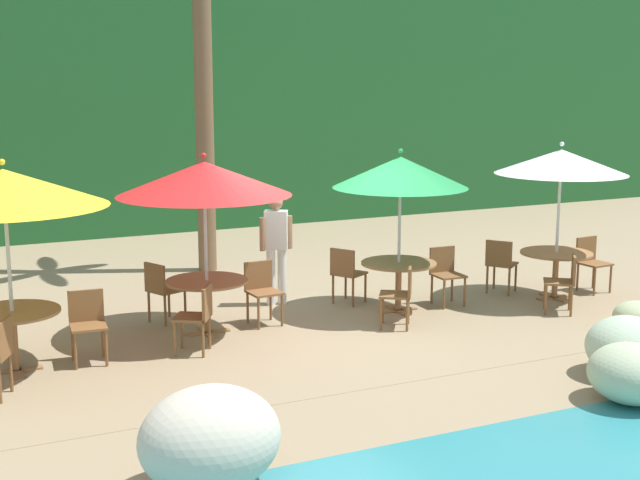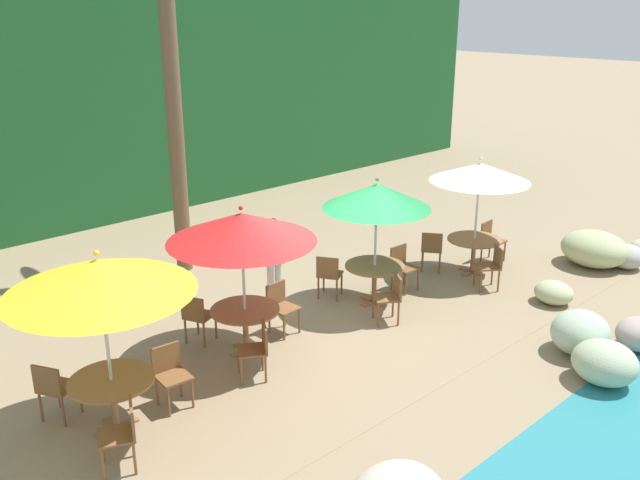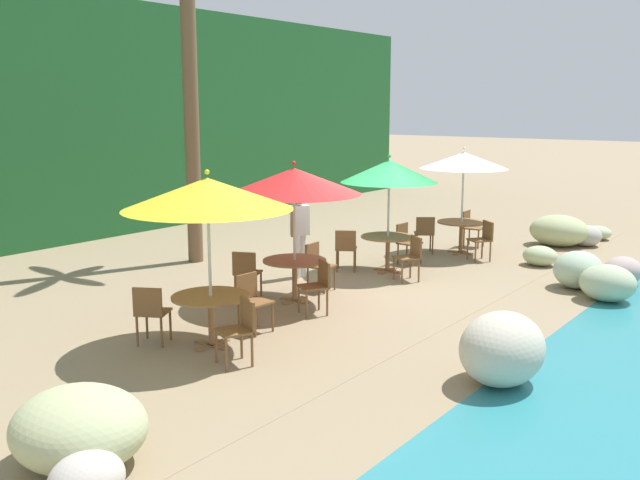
# 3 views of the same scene
# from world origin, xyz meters

# --- Properties ---
(ground_plane) EXTENTS (120.00, 120.00, 0.00)m
(ground_plane) POSITION_xyz_m (0.00, 0.00, 0.00)
(ground_plane) COLOR #937F60
(terrace_deck) EXTENTS (18.00, 5.20, 0.01)m
(terrace_deck) POSITION_xyz_m (0.00, 0.00, 0.00)
(terrace_deck) COLOR #937F60
(terrace_deck) RESTS_ON ground
(foliage_backdrop) EXTENTS (28.00, 2.40, 6.00)m
(foliage_backdrop) POSITION_xyz_m (0.00, 9.00, 3.00)
(foliage_backdrop) COLOR #1E5628
(foliage_backdrop) RESTS_ON ground
(rock_seawall) EXTENTS (15.79, 3.55, 0.90)m
(rock_seawall) POSITION_xyz_m (0.18, -2.80, 0.36)
(rock_seawall) COLOR beige
(rock_seawall) RESTS_ON ground
(umbrella_yellow) EXTENTS (2.34, 2.34, 2.50)m
(umbrella_yellow) POSITION_xyz_m (-4.07, -0.32, 2.17)
(umbrella_yellow) COLOR silver
(umbrella_yellow) RESTS_ON ground
(dining_table_yellow) EXTENTS (1.10, 1.10, 0.74)m
(dining_table_yellow) POSITION_xyz_m (-4.07, -0.32, 0.61)
(dining_table_yellow) COLOR olive
(dining_table_yellow) RESTS_ON ground
(chair_yellow_seaward) EXTENTS (0.46, 0.46, 0.87)m
(chair_yellow_seaward) POSITION_xyz_m (-3.22, -0.31, 0.51)
(chair_yellow_seaward) COLOR brown
(chair_yellow_seaward) RESTS_ON ground
(umbrella_red) EXTENTS (2.30, 2.30, 2.43)m
(umbrella_red) POSITION_xyz_m (-1.55, 0.21, 2.10)
(umbrella_red) COLOR silver
(umbrella_red) RESTS_ON ground
(dining_table_red) EXTENTS (1.10, 1.10, 0.74)m
(dining_table_red) POSITION_xyz_m (-1.55, 0.21, 0.61)
(dining_table_red) COLOR olive
(dining_table_red) RESTS_ON ground
(chair_red_seaward) EXTENTS (0.45, 0.45, 0.87)m
(chair_red_seaward) POSITION_xyz_m (-0.71, 0.35, 0.51)
(chair_red_seaward) COLOR brown
(chair_red_seaward) RESTS_ON ground
(chair_red_inland) EXTENTS (0.56, 0.56, 0.87)m
(chair_red_inland) POSITION_xyz_m (-1.97, 0.95, 0.51)
(chair_red_inland) COLOR brown
(chair_red_inland) RESTS_ON ground
(chair_red_left) EXTENTS (0.58, 0.58, 0.87)m
(chair_red_left) POSITION_xyz_m (-1.91, -0.57, 0.51)
(chair_red_left) COLOR brown
(chair_red_left) RESTS_ON ground
(umbrella_green) EXTENTS (1.96, 1.96, 2.39)m
(umbrella_green) POSITION_xyz_m (1.34, 0.09, 2.06)
(umbrella_green) COLOR silver
(umbrella_green) RESTS_ON ground
(dining_table_green) EXTENTS (1.10, 1.10, 0.74)m
(dining_table_green) POSITION_xyz_m (1.34, 0.09, 0.61)
(dining_table_green) COLOR olive
(dining_table_green) RESTS_ON ground
(chair_green_seaward) EXTENTS (0.43, 0.44, 0.87)m
(chair_green_seaward) POSITION_xyz_m (2.19, 0.16, 0.51)
(chair_green_seaward) COLOR brown
(chair_green_seaward) RESTS_ON ground
(chair_green_inland) EXTENTS (0.58, 0.58, 0.87)m
(chair_green_inland) POSITION_xyz_m (0.83, 0.78, 0.51)
(chair_green_inland) COLOR brown
(chair_green_inland) RESTS_ON ground
(chair_green_left) EXTENTS (0.59, 0.59, 0.87)m
(chair_green_left) POSITION_xyz_m (0.95, -0.67, 0.51)
(chair_green_left) COLOR brown
(chair_green_left) RESTS_ON ground
(umbrella_white) EXTENTS (1.99, 1.99, 2.44)m
(umbrella_white) POSITION_xyz_m (3.92, -0.29, 2.13)
(umbrella_white) COLOR silver
(umbrella_white) RESTS_ON ground
(dining_table_white) EXTENTS (1.10, 1.10, 0.74)m
(dining_table_white) POSITION_xyz_m (3.92, -0.29, 0.61)
(dining_table_white) COLOR olive
(dining_table_white) RESTS_ON ground
(chair_white_seaward) EXTENTS (0.45, 0.46, 0.87)m
(chair_white_seaward) POSITION_xyz_m (4.76, -0.13, 0.51)
(chair_white_seaward) COLOR brown
(chair_white_seaward) RESTS_ON ground
(chair_white_inland) EXTENTS (0.59, 0.59, 0.87)m
(chair_white_inland) POSITION_xyz_m (3.34, 0.34, 0.51)
(chair_white_inland) COLOR brown
(chair_white_inland) RESTS_ON ground
(chair_white_left) EXTENTS (0.59, 0.59, 0.87)m
(chair_white_left) POSITION_xyz_m (3.48, -1.03, 0.51)
(chair_white_left) COLOR brown
(chair_white_left) RESTS_ON ground
(palm_tree_second) EXTENTS (2.70, 2.74, 6.46)m
(palm_tree_second) POSITION_xyz_m (-0.33, 3.96, 4.11)
(palm_tree_second) COLOR brown
(palm_tree_second) RESTS_ON ground
(waiter_in_white) EXTENTS (0.52, 0.34, 1.70)m
(waiter_in_white) POSITION_xyz_m (-0.13, 1.21, 0.99)
(waiter_in_white) COLOR white
(waiter_in_white) RESTS_ON ground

